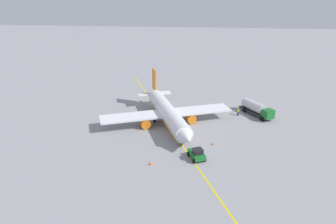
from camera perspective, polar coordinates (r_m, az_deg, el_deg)
name	(u,v)px	position (r m, az deg, el deg)	size (l,w,h in m)	color
ground_plane	(168,125)	(68.75, 0.00, -2.33)	(400.00, 400.00, 0.00)	#939399
airplane	(167,113)	(68.22, -0.12, -0.18)	(29.38, 29.01, 9.52)	white
fuel_tanker	(257,108)	(76.29, 16.04, 0.65)	(9.55, 7.44, 3.15)	#2D2D33
pushback_tug	(197,154)	(54.99, 5.34, -7.70)	(4.11, 3.51, 2.20)	#196B28
refueling_worker	(238,112)	(75.40, 12.81, -0.02)	(0.61, 0.50, 1.71)	navy
safety_cone_nose	(150,163)	(53.47, -3.28, -9.42)	(0.54, 0.54, 0.60)	#F2590F
safety_cone_wingtip	(213,143)	(60.46, 8.28, -5.77)	(0.51, 0.51, 0.57)	#F2590F
taxi_line_marking	(168,125)	(68.75, 0.00, -2.32)	(82.91, 0.30, 0.01)	yellow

